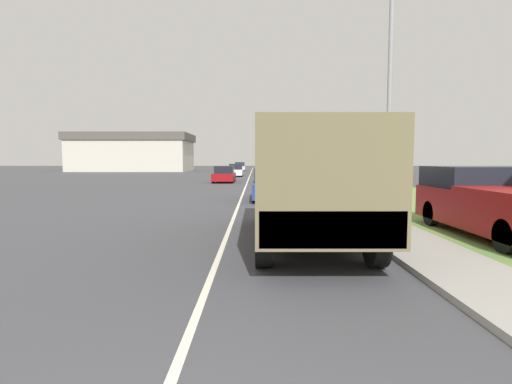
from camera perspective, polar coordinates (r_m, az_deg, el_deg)
ground_plane at (r=41.24m, az=-1.16°, el=1.80°), size 180.00×180.00×0.00m
lane_centre_stripe at (r=41.24m, az=-1.16°, el=1.81°), size 0.12×120.00×0.00m
sidewalk_right at (r=41.40m, az=5.09°, el=1.88°), size 1.80×120.00×0.12m
grass_strip_right at (r=42.02m, az=11.07°, el=1.78°), size 7.00×120.00×0.02m
military_truck at (r=9.94m, az=6.97°, el=2.14°), size 2.46×7.36×2.79m
car_nearest_ahead at (r=20.43m, az=1.84°, el=0.93°), size 1.74×4.46×1.63m
car_second_ahead at (r=36.40m, az=-4.62°, el=2.47°), size 1.89×4.76×1.48m
car_third_ahead at (r=48.90m, az=-2.97°, el=3.06°), size 1.72×4.34×1.54m
car_fourth_ahead at (r=56.67m, az=1.18°, el=3.36°), size 1.78×4.86×1.73m
car_farthest_ahead at (r=72.45m, az=-2.37°, el=3.59°), size 1.90×4.72×1.57m
pickup_truck at (r=12.43m, az=30.63°, el=-1.35°), size 2.04×5.65×1.83m
lamp_post at (r=12.77m, az=17.60°, el=14.52°), size 1.69×0.24×7.00m
building_distant at (r=74.84m, az=-17.19°, el=5.45°), size 20.59×12.13×6.62m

